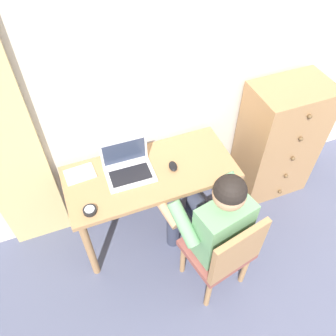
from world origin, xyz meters
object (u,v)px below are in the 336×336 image
object	(u,v)px
person_seated	(210,219)
laptop	(128,167)
computer_mouse	(173,166)
dresser	(278,141)
chair	(224,252)
notebook_pad	(80,174)
desk	(151,182)
desk_clock	(90,210)

from	to	relation	value
person_seated	laptop	size ratio (longest dim) A/B	3.44
computer_mouse	dresser	bearing A→B (deg)	15.81
person_seated	dresser	bearing A→B (deg)	31.16
laptop	chair	bearing A→B (deg)	-58.54
person_seated	notebook_pad	bearing A→B (deg)	139.37
desk	computer_mouse	xyz separation A→B (m)	(0.17, -0.03, 0.13)
laptop	notebook_pad	world-z (taller)	laptop
desk	desk_clock	distance (m)	0.54
chair	laptop	distance (m)	0.90
notebook_pad	desk_clock	bearing A→B (deg)	-93.94
desk	dresser	distance (m)	1.20
notebook_pad	chair	bearing A→B (deg)	-49.92
desk_clock	notebook_pad	size ratio (longest dim) A/B	0.43
laptop	desk_clock	bearing A→B (deg)	-143.96
dresser	person_seated	world-z (taller)	person_seated
person_seated	laptop	bearing A→B (deg)	127.05
desk	person_seated	bearing A→B (deg)	-61.64
person_seated	computer_mouse	world-z (taller)	person_seated
desk_clock	computer_mouse	bearing A→B (deg)	14.05
desk_clock	person_seated	bearing A→B (deg)	-21.34
chair	computer_mouse	xyz separation A→B (m)	(-0.12, 0.63, 0.28)
laptop	computer_mouse	size ratio (longest dim) A/B	3.46
person_seated	computer_mouse	distance (m)	0.47
laptop	computer_mouse	xyz separation A→B (m)	(0.31, -0.08, -0.04)
desk	chair	bearing A→B (deg)	-66.10
desk	notebook_pad	size ratio (longest dim) A/B	5.92
chair	notebook_pad	world-z (taller)	chair
desk	laptop	xyz separation A→B (m)	(-0.15, 0.06, 0.17)
notebook_pad	desk	bearing A→B (deg)	-21.25
dresser	notebook_pad	size ratio (longest dim) A/B	5.31
chair	person_seated	world-z (taller)	person_seated
dresser	notebook_pad	bearing A→B (deg)	177.64
laptop	computer_mouse	world-z (taller)	laptop
desk	desk_clock	size ratio (longest dim) A/B	13.81
chair	desk_clock	world-z (taller)	chair
laptop	notebook_pad	size ratio (longest dim) A/B	1.65
notebook_pad	laptop	bearing A→B (deg)	-19.83
person_seated	laptop	xyz separation A→B (m)	(-0.40, 0.54, 0.13)
person_seated	desk_clock	xyz separation A→B (m)	(-0.74, 0.29, 0.09)
desk_clock	desk	bearing A→B (deg)	21.47
desk	notebook_pad	world-z (taller)	notebook_pad
laptop	desk_clock	size ratio (longest dim) A/B	3.84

